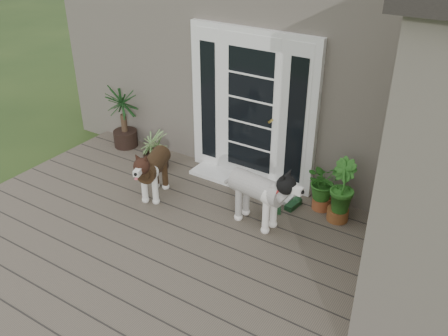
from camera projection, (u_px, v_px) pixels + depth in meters
The scene contains 14 objects.
deck at pixel (166, 270), 5.45m from camera, with size 6.20×4.60×0.12m, color #6B5B4C.
house_main at pixel (326, 50), 7.85m from camera, with size 7.40×4.00×3.10m, color #665E54.
door_unit at pixel (252, 108), 6.61m from camera, with size 1.90×0.14×2.15m, color white.
door_step at pixel (243, 181), 6.98m from camera, with size 1.60×0.40×0.05m, color white.
brindle_dog at pixel (154, 173), 6.54m from camera, with size 0.36×0.84×0.70m, color #3E2916, non-canonical shape.
white_dog at pixel (257, 197), 5.95m from camera, with size 0.39×0.92×0.77m, color silver, non-canonical shape.
spider_plant at pixel (155, 147), 7.25m from camera, with size 0.61×0.61×0.65m, color #799159, non-canonical shape.
yucca at pixel (123, 116), 7.78m from camera, with size 0.72×0.72×1.05m, color black, non-canonical shape.
herb_a at pixel (323, 189), 6.28m from camera, with size 0.47×0.47×0.59m, color #245B1A.
herb_b at pixel (340, 199), 6.05m from camera, with size 0.41×0.41×0.62m, color #1F631C.
herb_c at pixel (408, 231), 5.57m from camera, with size 0.32×0.32×0.50m, color #17511C.
sapling at pixel (402, 201), 5.04m from camera, with size 0.49×0.49×1.67m, color #225518, non-canonical shape.
clog_left at pixel (276, 205), 6.40m from camera, with size 0.16×0.34×0.10m, color black, non-canonical shape.
clog_right at pixel (293, 204), 6.43m from camera, with size 0.15×0.32×0.10m, color #17391E, non-canonical shape.
Camera 1 is at (2.81, -2.80, 3.71)m, focal length 39.23 mm.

